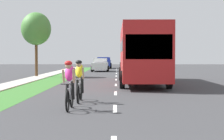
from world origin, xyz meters
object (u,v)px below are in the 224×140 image
object	(u,v)px
cyclist_trailing	(79,80)
sedan_white	(100,65)
bus_red	(141,52)
street_tree_near	(36,29)
pickup_blue	(104,63)
suv_black	(126,61)
cyclist_lead	(69,85)

from	to	relation	value
cyclist_trailing	sedan_white	xyz separation A→B (m)	(-0.53, 29.06, -0.04)
cyclist_trailing	bus_red	bearing A→B (deg)	73.02
bus_red	street_tree_near	xyz separation A→B (m)	(-8.41, 7.95, 2.08)
pickup_blue	suv_black	bearing A→B (deg)	72.27
pickup_blue	cyclist_lead	bearing A→B (deg)	-89.46
cyclist_trailing	street_tree_near	size ratio (longest dim) A/B	0.31
cyclist_trailing	street_tree_near	bearing A→B (deg)	107.28
sedan_white	suv_black	xyz separation A→B (m)	(3.54, 22.19, 0.18)
cyclist_trailing	cyclist_lead	bearing A→B (deg)	-93.09
bus_red	pickup_blue	size ratio (longest dim) A/B	2.27
cyclist_trailing	pickup_blue	size ratio (longest dim) A/B	0.34
bus_red	pickup_blue	bearing A→B (deg)	96.42
cyclist_trailing	bus_red	distance (m)	10.14
sedan_white	street_tree_near	bearing A→B (deg)	-113.29
pickup_blue	street_tree_near	distance (m)	23.43
street_tree_near	cyclist_trailing	bearing A→B (deg)	-72.72
cyclist_lead	cyclist_trailing	bearing A→B (deg)	86.91
cyclist_trailing	street_tree_near	world-z (taller)	street_tree_near
cyclist_trailing	pickup_blue	world-z (taller)	pickup_blue
suv_black	street_tree_near	bearing A→B (deg)	-104.14
street_tree_near	pickup_blue	bearing A→B (deg)	77.65
cyclist_lead	bus_red	distance (m)	12.13
pickup_blue	bus_red	bearing A→B (deg)	-83.58
bus_red	sedan_white	distance (m)	19.77
cyclist_trailing	suv_black	xyz separation A→B (m)	(3.01, 51.25, 0.14)
cyclist_trailing	bus_red	world-z (taller)	bus_red
sedan_white	suv_black	world-z (taller)	suv_black
bus_red	suv_black	xyz separation A→B (m)	(0.07, 41.62, -1.03)
cyclist_lead	cyclist_trailing	xyz separation A→B (m)	(0.11, 2.05, 0.00)
bus_red	suv_black	distance (m)	41.63
bus_red	street_tree_near	distance (m)	11.76
bus_red	sedan_white	size ratio (longest dim) A/B	2.70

